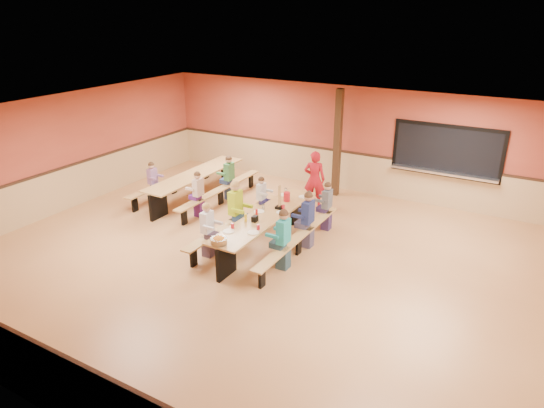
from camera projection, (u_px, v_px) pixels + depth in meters
The scene contains 23 objects.
ground at pixel (262, 260), 10.29m from camera, with size 12.00×12.00×0.00m, color #A0693C.
room_envelope at pixel (262, 231), 10.03m from camera, with size 12.04×10.04×3.02m.
kitchen_pass_through at pixel (446, 153), 12.52m from camera, with size 2.78×0.28×1.38m.
structural_post at pixel (337, 144), 13.36m from camera, with size 0.18×0.18×3.00m, color black.
cafeteria_table_main at pixel (266, 224), 10.75m from camera, with size 1.91×3.70×0.74m.
cafeteria_table_second at pixel (196, 181), 13.43m from camera, with size 1.91×3.70×0.74m.
seated_child_white_left at pixel (208, 230), 10.27m from camera, with size 0.37×0.30×1.21m, color white, non-canonical shape.
seated_adult_yellow at pixel (236, 210), 11.10m from camera, with size 0.44×0.36×1.36m, color #AAC918, non-canonical shape.
seated_child_grey_left at pixel (261, 199), 12.07m from camera, with size 0.33×0.27×1.12m, color silver, non-canonical shape.
seated_child_teal_right at pixel (283, 240), 9.76m from camera, with size 0.40×0.33×1.28m, color teal, non-canonical shape.
seated_child_navy_right at pixel (308, 220), 10.67m from camera, with size 0.40×0.33×1.28m, color navy, non-canonical shape.
seated_child_char_right at pixel (327, 206), 11.53m from camera, with size 0.36×0.29×1.18m, color #4B4E55, non-canonical shape.
seated_child_purple_sec at pixel (153, 183), 13.14m from camera, with size 0.34×0.27×1.14m, color slate, non-canonical shape.
seated_child_green_sec at pixel (229, 178), 13.37m from camera, with size 0.38×0.31×1.24m, color #3D8045, non-canonical shape.
seated_child_tan_sec at pixel (198, 194), 12.27m from camera, with size 0.36×0.29×1.18m, color #C3A999, non-canonical shape.
standing_woman at pixel (314, 179), 12.81m from camera, with size 0.56×0.37×1.54m, color #AB131E.
punch_pitcher at pixel (287, 197), 11.41m from camera, with size 0.16×0.16×0.22m, color #B41822.
chip_bowl at pixel (219, 240), 9.36m from camera, with size 0.32×0.32×0.15m, color orange, non-canonical shape.
napkin_dispenser at pixel (255, 219), 10.33m from camera, with size 0.10×0.14×0.13m, color black.
condiment_mustard at pixel (246, 217), 10.35m from camera, with size 0.06×0.06×0.17m, color yellow.
condiment_ketchup at pixel (257, 213), 10.58m from camera, with size 0.06×0.06×0.17m, color #B2140F.
table_paddle at pixel (280, 203), 10.97m from camera, with size 0.16×0.16×0.56m.
place_settings at pixel (266, 213), 10.65m from camera, with size 0.65×3.30×0.11m, color beige, non-canonical shape.
Camera 1 is at (4.69, -7.78, 5.00)m, focal length 32.00 mm.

